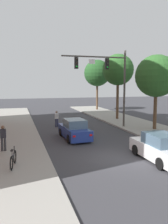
{
  "coord_description": "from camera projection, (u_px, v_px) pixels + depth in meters",
  "views": [
    {
      "loc": [
        -5.73,
        -12.11,
        4.39
      ],
      "look_at": [
        -0.19,
        6.66,
        2.0
      ],
      "focal_mm": 36.67,
      "sensor_mm": 36.0,
      "label": 1
    }
  ],
  "objects": [
    {
      "name": "street_tree_second",
      "position": [
        156.0,
        76.0,
        21.29
      ],
      "size": [
        3.94,
        3.94,
        6.97
      ],
      "color": "brown",
      "rests_on": "sidewalk_right"
    },
    {
      "name": "street_tree_third",
      "position": [
        118.0,
        70.0,
        27.58
      ],
      "size": [
        3.78,
        3.78,
        7.86
      ],
      "color": "brown",
      "rests_on": "sidewalk_right"
    },
    {
      "name": "sidewalk_left",
      "position": [
        4.0,
        168.0,
        11.83
      ],
      "size": [
        5.0,
        60.0,
        0.15
      ],
      "primitive_type": "cube",
      "color": "#99968E",
      "rests_on": "ground"
    },
    {
      "name": "traffic_signal_mast",
      "position": [
        108.0,
        74.0,
        22.05
      ],
      "size": [
        6.43,
        0.38,
        7.5
      ],
      "color": "#514C47",
      "rests_on": "sidewalk_right"
    },
    {
      "name": "car_lead_blue",
      "position": [
        74.0,
        130.0,
        18.46
      ],
      "size": [
        1.97,
        4.3,
        1.6
      ],
      "color": "navy",
      "rests_on": "ground"
    },
    {
      "name": "pedestrian_sidewalk_left_walker",
      "position": [
        3.0,
        137.0,
        14.52
      ],
      "size": [
        0.36,
        0.22,
        1.64
      ],
      "color": "#333338",
      "rests_on": "sidewalk_left"
    },
    {
      "name": "ground_plane",
      "position": [
        118.0,
        158.0,
        13.67
      ],
      "size": [
        120.0,
        120.0,
        0.0
      ],
      "primitive_type": "plane",
      "color": "#38383D"
    },
    {
      "name": "pedestrian_crossing_road",
      "position": [
        57.0,
        118.0,
        23.54
      ],
      "size": [
        0.36,
        0.22,
        1.64
      ],
      "color": "#232847",
      "rests_on": "ground"
    },
    {
      "name": "bicycle_leaning",
      "position": [
        13.0,
        159.0,
        11.78
      ],
      "size": [
        0.32,
        1.76,
        0.98
      ],
      "color": "black",
      "rests_on": "sidewalk_left"
    },
    {
      "name": "street_tree_farthest",
      "position": [
        97.0,
        73.0,
        37.75
      ],
      "size": [
        4.34,
        4.34,
        8.24
      ],
      "color": "brown",
      "rests_on": "sidewalk_right"
    },
    {
      "name": "car_following_white",
      "position": [
        160.0,
        148.0,
        13.12
      ],
      "size": [
        1.87,
        4.26,
        1.6
      ],
      "color": "silver",
      "rests_on": "ground"
    }
  ]
}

